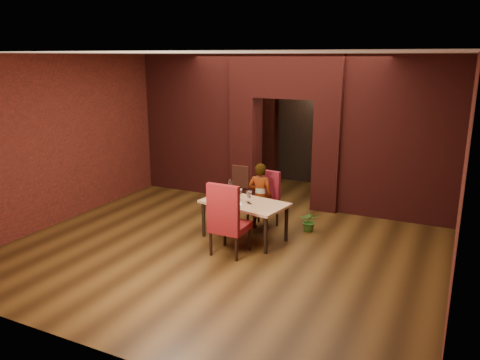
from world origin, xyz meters
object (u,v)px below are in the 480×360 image
(person_seated, at_px, (260,196))
(wine_glass_a, at_px, (240,195))
(wine_bucket, at_px, (212,192))
(dining_table, at_px, (244,220))
(wine_glass_b, at_px, (248,197))
(wine_glass_c, at_px, (250,198))
(potted_plant, at_px, (310,221))
(water_bottle, at_px, (230,188))
(chair_near, at_px, (230,218))
(chair_far, at_px, (263,200))

(person_seated, height_order, wine_glass_a, person_seated)
(wine_bucket, bearing_deg, dining_table, 4.20)
(person_seated, bearing_deg, dining_table, 80.76)
(wine_glass_b, height_order, wine_glass_c, wine_glass_c)
(potted_plant, bearing_deg, water_bottle, -152.02)
(chair_near, relative_size, potted_plant, 3.16)
(person_seated, relative_size, water_bottle, 3.90)
(chair_far, bearing_deg, potted_plant, 19.09)
(wine_glass_b, xyz_separation_m, wine_bucket, (-0.68, -0.05, 0.01))
(wine_glass_c, relative_size, wine_bucket, 1.02)
(wine_glass_b, distance_m, wine_glass_c, 0.08)
(wine_bucket, distance_m, water_bottle, 0.33)
(wine_glass_c, xyz_separation_m, wine_bucket, (-0.74, 0.01, -0.00))
(chair_far, distance_m, wine_glass_b, 0.71)
(chair_far, xyz_separation_m, water_bottle, (-0.43, -0.50, 0.31))
(wine_glass_c, relative_size, potted_plant, 0.56)
(person_seated, distance_m, wine_glass_c, 0.67)
(wine_glass_b, height_order, wine_bucket, wine_bucket)
(chair_far, xyz_separation_m, potted_plant, (0.86, 0.19, -0.34))
(dining_table, height_order, chair_near, chair_near)
(dining_table, height_order, person_seated, person_seated)
(chair_near, height_order, wine_glass_b, chair_near)
(wine_glass_c, xyz_separation_m, potted_plant, (0.81, 0.91, -0.60))
(wine_glass_b, height_order, water_bottle, water_bottle)
(wine_bucket, distance_m, potted_plant, 1.89)
(dining_table, relative_size, wine_glass_a, 7.23)
(person_seated, bearing_deg, chair_far, -111.11)
(wine_glass_b, distance_m, potted_plant, 1.35)
(dining_table, xyz_separation_m, water_bottle, (-0.37, 0.17, 0.51))
(chair_far, bearing_deg, water_bottle, -124.72)
(wine_glass_c, height_order, wine_bucket, wine_glass_c)
(wine_glass_a, bearing_deg, water_bottle, 154.51)
(wine_glass_b, bearing_deg, person_seated, 92.77)
(wine_bucket, bearing_deg, wine_glass_b, 4.58)
(chair_far, height_order, wine_glass_b, chair_far)
(dining_table, height_order, wine_glass_b, wine_glass_b)
(dining_table, height_order, wine_bucket, wine_bucket)
(wine_glass_c, bearing_deg, person_seated, 97.17)
(chair_far, relative_size, wine_glass_a, 5.28)
(chair_near, distance_m, water_bottle, 0.97)
(wine_glass_b, distance_m, water_bottle, 0.47)
(chair_near, height_order, water_bottle, chair_near)
(water_bottle, distance_m, potted_plant, 1.61)
(wine_glass_a, height_order, wine_glass_c, wine_glass_c)
(chair_far, relative_size, water_bottle, 3.29)
(water_bottle, xyz_separation_m, potted_plant, (1.30, 0.69, -0.65))
(dining_table, distance_m, water_bottle, 0.65)
(chair_near, height_order, wine_glass_a, chair_near)
(dining_table, relative_size, wine_glass_b, 7.45)
(water_bottle, bearing_deg, wine_glass_a, -25.49)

